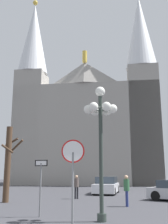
{
  "coord_description": "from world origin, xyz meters",
  "views": [
    {
      "loc": [
        1.96,
        -7.55,
        1.87
      ],
      "look_at": [
        -0.38,
        17.8,
        7.48
      ],
      "focal_mm": 43.61,
      "sensor_mm": 36.0,
      "label": 1
    }
  ],
  "objects_px": {
    "one_way_arrow_sign": "(41,181)",
    "parked_car_near_white": "(106,186)",
    "pedestrian_standing": "(76,185)",
    "stop_sign": "(73,164)",
    "pedestrian_walking": "(127,187)",
    "bare_tree": "(8,162)",
    "cathedral": "(88,124)",
    "street_lamp": "(101,124)"
  },
  "relations": [
    {
      "from": "stop_sign",
      "to": "one_way_arrow_sign",
      "type": "height_order",
      "value": "stop_sign"
    },
    {
      "from": "one_way_arrow_sign",
      "to": "stop_sign",
      "type": "bearing_deg",
      "value": -52.47
    },
    {
      "from": "street_lamp",
      "to": "parked_car_near_white",
      "type": "xyz_separation_m",
      "value": [
        0.03,
        13.64,
        -3.12
      ]
    },
    {
      "from": "street_lamp",
      "to": "pedestrian_standing",
      "type": "relative_size",
      "value": 3.31
    },
    {
      "from": "parked_car_near_white",
      "to": "pedestrian_walking",
      "type": "distance_m",
      "value": 8.97
    },
    {
      "from": "street_lamp",
      "to": "bare_tree",
      "type": "height_order",
      "value": "street_lamp"
    },
    {
      "from": "street_lamp",
      "to": "parked_car_near_white",
      "type": "relative_size",
      "value": 1.14
    },
    {
      "from": "bare_tree",
      "to": "street_lamp",
      "type": "bearing_deg",
      "value": -44.92
    },
    {
      "from": "one_way_arrow_sign",
      "to": "parked_car_near_white",
      "type": "relative_size",
      "value": 0.5
    },
    {
      "from": "one_way_arrow_sign",
      "to": "pedestrian_walking",
      "type": "relative_size",
      "value": 1.41
    },
    {
      "from": "stop_sign",
      "to": "bare_tree",
      "type": "distance_m",
      "value": 9.11
    },
    {
      "from": "one_way_arrow_sign",
      "to": "pedestrian_standing",
      "type": "xyz_separation_m",
      "value": [
        0.62,
        7.91,
        -0.52
      ]
    },
    {
      "from": "pedestrian_walking",
      "to": "pedestrian_standing",
      "type": "xyz_separation_m",
      "value": [
        -3.29,
        4.04,
        -0.04
      ]
    },
    {
      "from": "one_way_arrow_sign",
      "to": "pedestrian_walking",
      "type": "bearing_deg",
      "value": 44.71
    },
    {
      "from": "parked_car_near_white",
      "to": "pedestrian_walking",
      "type": "relative_size",
      "value": 2.81
    },
    {
      "from": "street_lamp",
      "to": "pedestrian_standing",
      "type": "distance_m",
      "value": 9.45
    },
    {
      "from": "stop_sign",
      "to": "bare_tree",
      "type": "relative_size",
      "value": 0.63
    },
    {
      "from": "bare_tree",
      "to": "pedestrian_standing",
      "type": "relative_size",
      "value": 2.92
    },
    {
      "from": "one_way_arrow_sign",
      "to": "pedestrian_standing",
      "type": "bearing_deg",
      "value": 85.51
    },
    {
      "from": "one_way_arrow_sign",
      "to": "street_lamp",
      "type": "bearing_deg",
      "value": -18.29
    },
    {
      "from": "stop_sign",
      "to": "pedestrian_standing",
      "type": "distance_m",
      "value": 10.25
    },
    {
      "from": "bare_tree",
      "to": "stop_sign",
      "type": "bearing_deg",
      "value": -55.18
    },
    {
      "from": "cathedral",
      "to": "pedestrian_walking",
      "type": "distance_m",
      "value": 27.93
    },
    {
      "from": "bare_tree",
      "to": "pedestrian_standing",
      "type": "xyz_separation_m",
      "value": [
        4.12,
        2.65,
        -1.49
      ]
    },
    {
      "from": "street_lamp",
      "to": "pedestrian_walking",
      "type": "xyz_separation_m",
      "value": [
        1.25,
        4.75,
        -2.78
      ]
    },
    {
      "from": "street_lamp",
      "to": "bare_tree",
      "type": "distance_m",
      "value": 8.8
    },
    {
      "from": "one_way_arrow_sign",
      "to": "bare_tree",
      "type": "distance_m",
      "value": 6.39
    },
    {
      "from": "cathedral",
      "to": "one_way_arrow_sign",
      "type": "xyz_separation_m",
      "value": [
        0.28,
        -30.24,
        -7.72
      ]
    },
    {
      "from": "cathedral",
      "to": "parked_car_near_white",
      "type": "height_order",
      "value": "cathedral"
    },
    {
      "from": "pedestrian_walking",
      "to": "one_way_arrow_sign",
      "type": "bearing_deg",
      "value": -135.29
    },
    {
      "from": "street_lamp",
      "to": "one_way_arrow_sign",
      "type": "bearing_deg",
      "value": 161.71
    },
    {
      "from": "one_way_arrow_sign",
      "to": "pedestrian_standing",
      "type": "height_order",
      "value": "one_way_arrow_sign"
    },
    {
      "from": "cathedral",
      "to": "one_way_arrow_sign",
      "type": "relative_size",
      "value": 12.59
    },
    {
      "from": "cathedral",
      "to": "parked_car_near_white",
      "type": "xyz_separation_m",
      "value": [
        2.97,
        -17.49,
        -8.54
      ]
    },
    {
      "from": "parked_car_near_white",
      "to": "pedestrian_walking",
      "type": "height_order",
      "value": "pedestrian_walking"
    },
    {
      "from": "pedestrian_standing",
      "to": "stop_sign",
      "type": "bearing_deg",
      "value": -83.91
    },
    {
      "from": "pedestrian_walking",
      "to": "parked_car_near_white",
      "type": "bearing_deg",
      "value": 97.85
    },
    {
      "from": "cathedral",
      "to": "pedestrian_walking",
      "type": "height_order",
      "value": "cathedral"
    },
    {
      "from": "street_lamp",
      "to": "parked_car_near_white",
      "type": "distance_m",
      "value": 13.99
    },
    {
      "from": "one_way_arrow_sign",
      "to": "pedestrian_standing",
      "type": "relative_size",
      "value": 1.46
    },
    {
      "from": "cathedral",
      "to": "pedestrian_walking",
      "type": "relative_size",
      "value": 17.81
    },
    {
      "from": "one_way_arrow_sign",
      "to": "bare_tree",
      "type": "height_order",
      "value": "bare_tree"
    }
  ]
}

